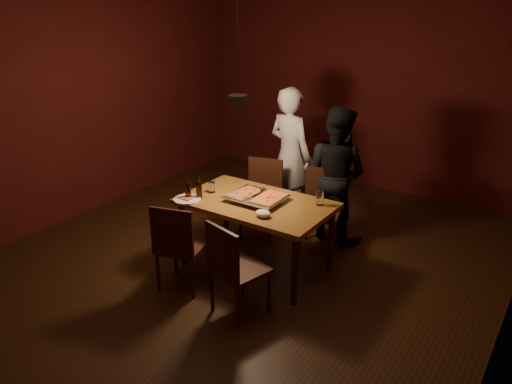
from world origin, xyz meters
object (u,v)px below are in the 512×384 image
Objects in this scene: chair_near_right at (232,262)px; plate_slice at (187,199)px; chair_far_right at (322,202)px; chair_near_left at (178,240)px; dining_table at (256,208)px; pendant_lamp at (238,99)px; pizza_tray at (257,198)px; beer_bottle_b at (199,187)px; diner_dark at (336,174)px; beer_bottle_a at (188,188)px; diner_white at (290,155)px; chair_far_left at (263,190)px.

plate_slice is (-0.90, 0.46, 0.22)m from chair_near_right.
chair_near_left is at bearing 50.05° from chair_far_right.
dining_table is 2.88× the size of chair_near_left.
chair_far_right is 1.00× the size of chair_near_left.
chair_near_left is (-0.37, -0.77, -0.14)m from dining_table.
pizza_tray is at bearing 20.91° from pendant_lamp.
beer_bottle_b is (-0.52, -0.27, 0.09)m from pizza_tray.
beer_bottle_b is at bearing 160.13° from chair_near_right.
plate_slice is at bearing -142.85° from pendant_lamp.
diner_dark is (0.34, 1.10, 0.01)m from pizza_tray.
pizza_tray is 2.38× the size of beer_bottle_a.
chair_near_right is 0.30× the size of diner_white.
chair_far_right reaches higher than dining_table.
diner_dark reaches higher than plate_slice.
dining_table is 2.87× the size of chair_far_right.
chair_far_right is 0.87m from diner_white.
beer_bottle_b reaches higher than plate_slice.
diner_white reaches higher than chair_near_left.
pendant_lamp reaches higher than plate_slice.
beer_bottle_a is at bearing 102.27° from chair_near_left.
chair_near_right is 0.33× the size of diner_dark.
diner_dark is at bearing 53.45° from chair_near_left.
diner_white is (0.01, 2.04, 0.30)m from chair_near_left.
chair_far_left is 1.14m from beer_bottle_a.
chair_near_left is 2.06m from diner_white.
diner_white is (0.25, 1.60, -0.03)m from beer_bottle_a.
diner_white is at bearing 102.81° from pizza_tray.
diner_white is at bearing -49.79° from chair_far_right.
beer_bottle_a is at bearing -151.47° from dining_table.
diner_white is at bearing 83.68° from beer_bottle_b.
chair_far_left is 0.98× the size of chair_far_right.
chair_far_right is (0.32, 0.82, -0.14)m from dining_table.
plate_slice is 0.16× the size of diner_white.
chair_far_left is 2.18× the size of beer_bottle_b.
diner_dark is 1.60m from pendant_lamp.
plate_slice is 1.65m from diner_white.
beer_bottle_b is (-0.83, 0.57, 0.33)m from chair_near_right.
pendant_lamp is at bearing 74.94° from diner_dark.
pendant_lamp is at bearing -165.77° from dining_table.
pizza_tray is 0.70m from plate_slice.
beer_bottle_a is 1.73m from diner_dark.
beer_bottle_a reaches higher than plate_slice.
beer_bottle_a is 0.14× the size of diner_white.
chair_near_left is 1.02× the size of chair_near_right.
beer_bottle_b reaches higher than pizza_tray.
beer_bottle_b is at bearing 59.57° from plate_slice.
chair_near_right is at bearing -72.31° from pizza_tray.
diner_dark reaches higher than pizza_tray.
chair_far_left is 0.46× the size of pendant_lamp.
chair_far_right is at bearing 52.27° from plate_slice.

